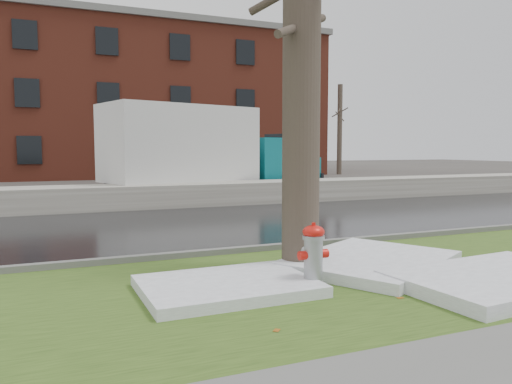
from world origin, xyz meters
name	(u,v)px	position (x,y,z in m)	size (l,w,h in m)	color
ground	(301,263)	(0.00, 0.00, 0.00)	(120.00, 120.00, 0.00)	#47423D
verge	(342,280)	(0.00, -1.25, 0.02)	(60.00, 4.50, 0.04)	#2B4517
road	(215,224)	(0.00, 4.50, 0.01)	(60.00, 7.00, 0.03)	black
parking_lot	(149,195)	(0.00, 13.00, 0.01)	(60.00, 9.00, 0.03)	slate
curb	(275,248)	(0.00, 1.00, 0.07)	(60.00, 0.15, 0.14)	slate
snowbank	(174,195)	(0.00, 8.70, 0.38)	(60.00, 1.60, 0.75)	beige
brick_building	(130,105)	(2.00, 30.00, 5.00)	(26.00, 12.00, 10.00)	maroon
bg_tree_center	(3,124)	(-6.00, 26.00, 3.33)	(1.40, 1.62, 6.50)	brown
bg_tree_right	(340,129)	(16.00, 24.00, 3.33)	(1.40, 1.62, 6.50)	brown
fire_hydrant	(313,253)	(-0.62, -1.50, 0.51)	(0.42, 0.36, 0.88)	#919498
tree	(302,31)	(-0.26, -0.47, 3.63)	(1.29, 1.47, 7.13)	brown
box_truck	(206,151)	(1.67, 10.58, 1.79)	(10.22, 4.57, 3.39)	black
worker	(141,155)	(-0.94, 9.30, 1.67)	(0.67, 0.44, 1.84)	black
snow_patch_near	(371,261)	(0.83, -0.79, 0.12)	(2.60, 2.00, 0.16)	white
snow_patch_far	(227,286)	(-1.71, -1.19, 0.11)	(2.20, 1.60, 0.14)	white
snow_patch_side	(499,280)	(1.74, -2.40, 0.13)	(2.80, 1.80, 0.18)	white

